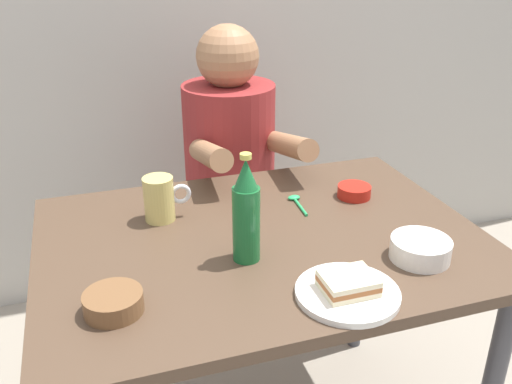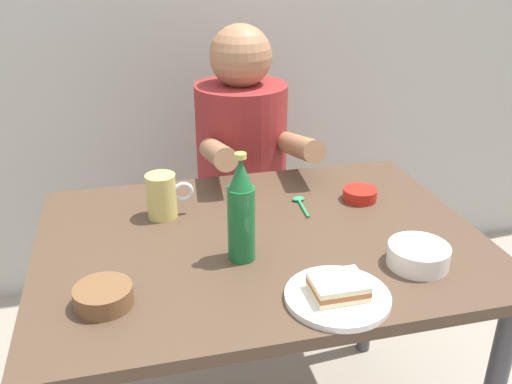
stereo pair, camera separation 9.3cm
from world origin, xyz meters
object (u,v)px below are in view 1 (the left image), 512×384
object	(u,v)px
person_seated	(230,143)
condiment_bowl_brown	(113,302)
plate_orange	(347,293)
sandwich	(348,283)
beer_bottle	(246,213)
stool	(232,245)
beer_mug	(160,199)
dining_table	(262,268)

from	to	relation	value
person_seated	condiment_bowl_brown	world-z (taller)	person_seated
plate_orange	sandwich	bearing A→B (deg)	180.00
plate_orange	condiment_bowl_brown	distance (m)	0.48
condiment_bowl_brown	beer_bottle	bearing A→B (deg)	19.40
sandwich	beer_bottle	distance (m)	0.27
stool	sandwich	world-z (taller)	sandwich
beer_mug	condiment_bowl_brown	world-z (taller)	beer_mug
dining_table	condiment_bowl_brown	distance (m)	0.44
beer_bottle	plate_orange	bearing A→B (deg)	-53.02
beer_bottle	condiment_bowl_brown	xyz separation A→B (m)	(-0.31, -0.11, -0.10)
dining_table	condiment_bowl_brown	world-z (taller)	condiment_bowl_brown
plate_orange	beer_bottle	bearing A→B (deg)	126.98
condiment_bowl_brown	plate_orange	bearing A→B (deg)	-11.83
stool	plate_orange	size ratio (longest dim) A/B	2.05
person_seated	beer_mug	distance (m)	0.55
beer_bottle	sandwich	bearing A→B (deg)	-53.02
beer_bottle	stool	bearing A→B (deg)	77.53
sandwich	condiment_bowl_brown	size ratio (longest dim) A/B	0.92
person_seated	beer_bottle	distance (m)	0.73
stool	person_seated	world-z (taller)	person_seated
stool	person_seated	xyz separation A→B (m)	(-0.00, -0.01, 0.42)
dining_table	beer_mug	world-z (taller)	beer_mug
dining_table	beer_mug	xyz separation A→B (m)	(-0.23, 0.17, 0.15)
sandwich	person_seated	bearing A→B (deg)	89.86
dining_table	beer_bottle	world-z (taller)	beer_bottle
stool	plate_orange	bearing A→B (deg)	-90.14
sandwich	beer_bottle	size ratio (longest dim) A/B	0.42
beer_bottle	person_seated	bearing A→B (deg)	77.34
beer_bottle	dining_table	bearing A→B (deg)	52.32
sandwich	condiment_bowl_brown	world-z (taller)	sandwich
stool	condiment_bowl_brown	world-z (taller)	condiment_bowl_brown
plate_orange	condiment_bowl_brown	size ratio (longest dim) A/B	1.83
stool	beer_bottle	size ratio (longest dim) A/B	1.72
beer_mug	condiment_bowl_brown	size ratio (longest dim) A/B	1.05
sandwich	beer_mug	size ratio (longest dim) A/B	0.87
beer_mug	beer_bottle	bearing A→B (deg)	-58.74
stool	beer_bottle	xyz separation A→B (m)	(-0.16, -0.72, 0.51)
dining_table	condiment_bowl_brown	bearing A→B (deg)	-152.44
dining_table	person_seated	xyz separation A→B (m)	(0.09, 0.62, 0.12)
plate_orange	beer_bottle	size ratio (longest dim) A/B	0.84
dining_table	beer_mug	distance (m)	0.32
person_seated	sandwich	distance (m)	0.92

